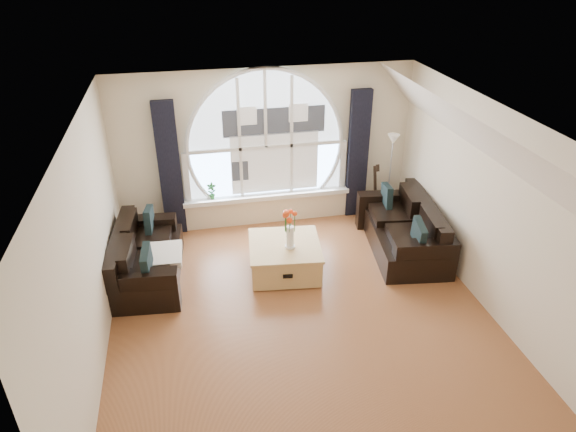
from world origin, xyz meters
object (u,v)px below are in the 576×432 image
Objects in this scene: sofa_right at (403,229)px; guitar at (373,190)px; sofa_left at (147,255)px; floor_lamp at (389,179)px; potted_plant at (212,191)px; coffee_chest at (285,256)px; vase_flowers at (290,224)px.

guitar is at bearing 101.37° from sofa_right.
floor_lamp is (4.11, 0.97, 0.40)m from sofa_left.
sofa_left is 3.97m from sofa_right.
floor_lamp is at bearing -6.42° from potted_plant.
coffee_chest is 2.49m from floor_lamp.
guitar is at bearing 38.92° from vase_flowers.
vase_flowers is (0.06, -0.10, 0.61)m from coffee_chest.
vase_flowers is 1.95m from potted_plant.
floor_lamp is 5.42× the size of potted_plant.
coffee_chest is 0.66× the size of floor_lamp.
potted_plant is at bearing 162.41° from sofa_right.
sofa_left is 0.95× the size of sofa_right.
sofa_right is at bearing 12.11° from coffee_chest.
vase_flowers is (2.07, -0.35, 0.46)m from sofa_left.
guitar is (1.82, 1.47, -0.33)m from vase_flowers.
sofa_right is 1.97m from coffee_chest.
sofa_left is at bearing 179.56° from coffee_chest.
floor_lamp reaches higher than potted_plant.
vase_flowers reaches higher than potted_plant.
coffee_chest is at bearing -166.72° from sofa_right.
sofa_right is at bearing -92.77° from guitar.
floor_lamp is at bearing 36.77° from coffee_chest.
sofa_left is 1.11× the size of floor_lamp.
coffee_chest is at bearing -58.90° from potted_plant.
sofa_left is 1.72m from potted_plant.
guitar reaches higher than sofa_right.
guitar is (1.88, 1.37, 0.27)m from coffee_chest.
floor_lamp reaches higher than guitar.
sofa_left is 1.69× the size of coffee_chest.
guitar reaches higher than coffee_chest.
sofa_left is at bearing 170.47° from vase_flowers.
floor_lamp reaches higher than sofa_right.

